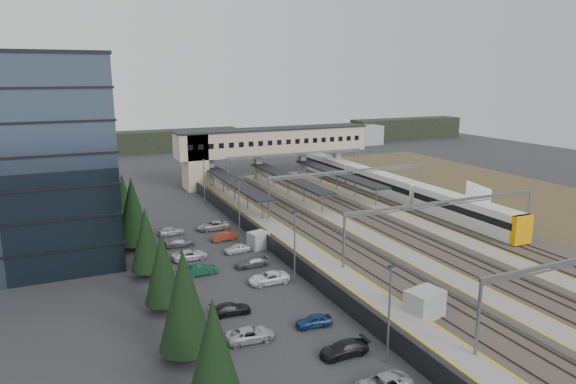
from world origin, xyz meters
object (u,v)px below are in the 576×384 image
relay_cabin_far (258,240)px  footbridge (261,145)px  train (383,184)px  billboard (478,197)px  office_building (0,161)px  relay_cabin_near (424,304)px

relay_cabin_far → footbridge: footbridge is taller
footbridge → train: 26.27m
relay_cabin_far → billboard: (34.66, -2.09, 2.77)m
office_building → footbridge: (43.70, 30.00, -4.26)m
relay_cabin_far → billboard: billboard is taller
office_building → relay_cabin_far: office_building is taller
office_building → footbridge: 53.18m
footbridge → train: footbridge is taller
billboard → train: bearing=99.2°
office_building → relay_cabin_near: 49.07m
relay_cabin_far → train: (31.43, 17.91, 1.10)m
office_building → relay_cabin_far: (28.57, -7.70, -11.11)m
relay_cabin_near → billboard: 35.71m
train → office_building: bearing=-170.3°
relay_cabin_near → train: bearing=59.9°
office_building → billboard: office_building is taller
footbridge → train: (16.30, -19.79, -5.75)m
train → relay_cabin_near: bearing=-120.1°
train → relay_cabin_far: bearing=-150.3°
office_building → relay_cabin_far: bearing=-15.1°
office_building → train: 61.68m
office_building → relay_cabin_near: (35.47, -32.12, -10.83)m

